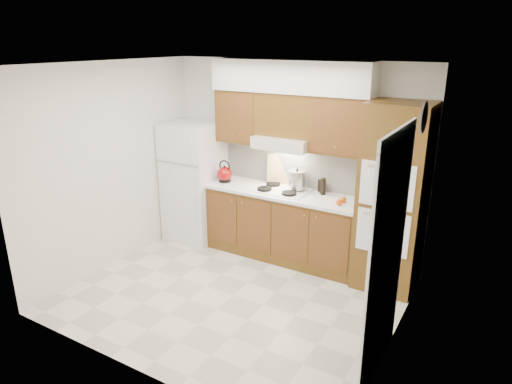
% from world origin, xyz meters
% --- Properties ---
extents(floor, '(3.60, 3.60, 0.00)m').
position_xyz_m(floor, '(0.00, 0.00, 0.00)').
color(floor, beige).
rests_on(floor, ground).
extents(ceiling, '(3.60, 3.60, 0.00)m').
position_xyz_m(ceiling, '(0.00, 0.00, 2.60)').
color(ceiling, white).
rests_on(ceiling, wall_back).
extents(wall_back, '(3.60, 0.02, 2.60)m').
position_xyz_m(wall_back, '(0.00, 1.50, 1.30)').
color(wall_back, white).
rests_on(wall_back, floor).
extents(wall_left, '(0.02, 3.00, 2.60)m').
position_xyz_m(wall_left, '(-1.80, 0.00, 1.30)').
color(wall_left, white).
rests_on(wall_left, floor).
extents(wall_right, '(0.02, 3.00, 2.60)m').
position_xyz_m(wall_right, '(1.80, 0.00, 1.30)').
color(wall_right, white).
rests_on(wall_right, floor).
extents(fridge, '(0.75, 0.72, 1.72)m').
position_xyz_m(fridge, '(-1.41, 1.14, 0.86)').
color(fridge, white).
rests_on(fridge, floor).
extents(base_cabinets, '(2.11, 0.60, 0.90)m').
position_xyz_m(base_cabinets, '(0.02, 1.20, 0.45)').
color(base_cabinets, brown).
rests_on(base_cabinets, floor).
extents(countertop, '(2.13, 0.62, 0.04)m').
position_xyz_m(countertop, '(0.03, 1.19, 0.92)').
color(countertop, white).
rests_on(countertop, base_cabinets).
extents(backsplash, '(2.11, 0.03, 0.56)m').
position_xyz_m(backsplash, '(0.02, 1.49, 1.22)').
color(backsplash, white).
rests_on(backsplash, countertop).
extents(oven_cabinet, '(0.70, 0.65, 2.20)m').
position_xyz_m(oven_cabinet, '(1.44, 1.18, 1.10)').
color(oven_cabinet, brown).
rests_on(oven_cabinet, floor).
extents(upper_cab_left, '(0.63, 0.33, 0.70)m').
position_xyz_m(upper_cab_left, '(-0.71, 1.33, 1.85)').
color(upper_cab_left, brown).
rests_on(upper_cab_left, wall_back).
extents(upper_cab_right, '(0.73, 0.33, 0.70)m').
position_xyz_m(upper_cab_right, '(0.72, 1.33, 1.85)').
color(upper_cab_right, brown).
rests_on(upper_cab_right, wall_back).
extents(range_hood, '(0.75, 0.45, 0.15)m').
position_xyz_m(range_hood, '(-0.02, 1.27, 1.57)').
color(range_hood, silver).
rests_on(range_hood, wall_back).
extents(upper_cab_over_hood, '(0.75, 0.33, 0.55)m').
position_xyz_m(upper_cab_over_hood, '(-0.02, 1.33, 1.92)').
color(upper_cab_over_hood, brown).
rests_on(upper_cab_over_hood, range_hood).
extents(soffit, '(2.13, 0.36, 0.40)m').
position_xyz_m(soffit, '(0.03, 1.32, 2.40)').
color(soffit, silver).
rests_on(soffit, wall_back).
extents(cooktop, '(0.74, 0.50, 0.01)m').
position_xyz_m(cooktop, '(-0.02, 1.21, 0.95)').
color(cooktop, white).
rests_on(cooktop, countertop).
extents(doorway, '(0.02, 0.90, 2.10)m').
position_xyz_m(doorway, '(1.79, -0.35, 1.05)').
color(doorway, black).
rests_on(doorway, floor).
extents(wall_clock, '(0.02, 0.30, 0.30)m').
position_xyz_m(wall_clock, '(1.79, 0.55, 2.15)').
color(wall_clock, '#3F3833').
rests_on(wall_clock, wall_right).
extents(kettle, '(0.27, 0.27, 0.21)m').
position_xyz_m(kettle, '(-0.88, 1.15, 1.05)').
color(kettle, maroon).
rests_on(kettle, countertop).
extents(cutting_board, '(0.34, 0.23, 0.42)m').
position_xyz_m(cutting_board, '(-0.18, 1.45, 1.14)').
color(cutting_board, tan).
rests_on(cutting_board, countertop).
extents(stock_pot, '(0.26, 0.26, 0.23)m').
position_xyz_m(stock_pot, '(0.16, 1.31, 1.09)').
color(stock_pot, silver).
rests_on(stock_pot, cooktop).
extents(condiment_a, '(0.08, 0.08, 0.22)m').
position_xyz_m(condiment_a, '(0.52, 1.33, 1.05)').
color(condiment_a, black).
rests_on(condiment_a, countertop).
extents(condiment_b, '(0.06, 0.06, 0.16)m').
position_xyz_m(condiment_b, '(0.43, 1.43, 1.02)').
color(condiment_b, black).
rests_on(condiment_b, countertop).
extents(condiment_c, '(0.06, 0.06, 0.16)m').
position_xyz_m(condiment_c, '(0.48, 1.37, 1.02)').
color(condiment_c, black).
rests_on(condiment_c, countertop).
extents(orange_near, '(0.08, 0.08, 0.07)m').
position_xyz_m(orange_near, '(0.83, 1.07, 0.98)').
color(orange_near, '#DA5C0B').
rests_on(orange_near, countertop).
extents(orange_far, '(0.09, 0.09, 0.08)m').
position_xyz_m(orange_far, '(0.85, 1.18, 0.98)').
color(orange_far, '#DF450B').
rests_on(orange_far, countertop).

